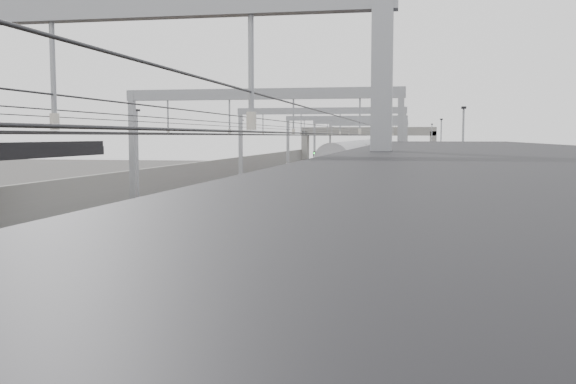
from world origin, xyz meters
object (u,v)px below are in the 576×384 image
at_px(train, 355,172).
at_px(bench, 493,370).
at_px(overbridge, 368,137).
at_px(signal_green, 314,160).

relative_size(train, bench, 27.74).
xyz_separation_m(overbridge, bench, (8.14, -95.74, -3.81)).
relative_size(overbridge, train, 0.48).
distance_m(overbridge, bench, 96.16).
bearing_deg(signal_green, train, -70.39).
bearing_deg(train, signal_green, 109.61).
bearing_deg(signal_green, bench, -79.25).
relative_size(bench, signal_green, 0.48).
bearing_deg(signal_green, overbridge, 78.48).
bearing_deg(train, overbridge, 91.94).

